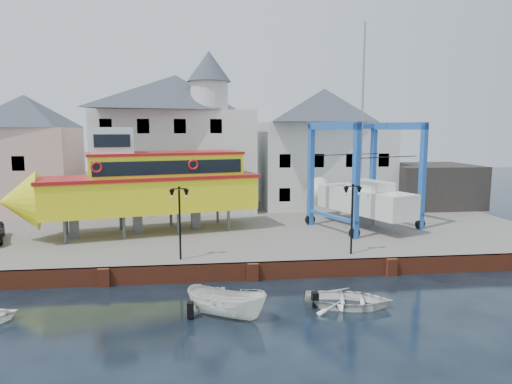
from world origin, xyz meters
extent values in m
plane|color=black|center=(0.00, 0.00, 0.00)|extent=(140.00, 140.00, 0.00)
cube|color=#66625C|center=(0.00, 11.00, 0.50)|extent=(44.00, 22.00, 1.00)
cube|color=maroon|center=(0.00, 0.12, 0.50)|extent=(44.00, 0.25, 1.00)
cube|color=maroon|center=(-8.00, -0.05, 0.50)|extent=(0.60, 0.36, 1.00)
cube|color=maroon|center=(0.00, -0.05, 0.50)|extent=(0.60, 0.36, 1.00)
cube|color=maroon|center=(8.00, -0.05, 0.50)|extent=(0.60, 0.36, 1.00)
cube|color=#C9A297|center=(-18.00, 18.00, 4.75)|extent=(8.00, 7.00, 7.50)
pyramid|color=#373D46|center=(-18.00, 18.00, 9.90)|extent=(8.00, 7.00, 2.80)
cube|color=black|center=(-17.50, 14.54, 2.60)|extent=(1.00, 0.08, 1.20)
cube|color=black|center=(-17.50, 14.54, 5.60)|extent=(1.00, 0.08, 1.20)
cube|color=silver|center=(-5.00, 18.50, 5.50)|extent=(14.00, 8.00, 9.00)
pyramid|color=#373D46|center=(-5.00, 18.50, 11.60)|extent=(14.00, 8.00, 3.20)
cube|color=black|center=(-10.50, 14.54, 2.60)|extent=(1.00, 0.08, 1.20)
cube|color=black|center=(-7.50, 14.54, 2.60)|extent=(1.00, 0.08, 1.20)
cube|color=black|center=(-4.50, 14.54, 2.60)|extent=(1.00, 0.08, 1.20)
cube|color=black|center=(-1.50, 14.54, 2.60)|extent=(1.00, 0.08, 1.20)
cube|color=black|center=(-10.50, 14.54, 5.60)|extent=(1.00, 0.08, 1.20)
cube|color=black|center=(-7.50, 14.54, 5.60)|extent=(1.00, 0.08, 1.20)
cube|color=black|center=(-4.50, 14.54, 5.60)|extent=(1.00, 0.08, 1.20)
cube|color=black|center=(-1.50, 14.54, 5.60)|extent=(1.00, 0.08, 1.20)
cube|color=black|center=(-10.50, 14.54, 8.60)|extent=(1.00, 0.08, 1.20)
cube|color=black|center=(-7.50, 14.54, 8.60)|extent=(1.00, 0.08, 1.20)
cube|color=black|center=(-4.50, 14.54, 8.60)|extent=(1.00, 0.08, 1.20)
cube|color=black|center=(-1.50, 14.54, 8.60)|extent=(1.00, 0.08, 1.20)
cylinder|color=silver|center=(-2.00, 16.10, 11.20)|extent=(3.20, 3.20, 2.40)
cone|color=#373D46|center=(-2.00, 16.10, 13.70)|extent=(3.80, 3.80, 2.60)
cube|color=silver|center=(9.00, 19.00, 5.00)|extent=(12.00, 8.00, 8.00)
pyramid|color=#373D46|center=(9.00, 19.00, 10.60)|extent=(12.00, 8.00, 3.20)
cube|color=black|center=(4.50, 15.04, 2.60)|extent=(1.00, 0.08, 1.20)
cube|color=black|center=(7.50, 15.04, 2.60)|extent=(1.00, 0.08, 1.20)
cube|color=black|center=(10.50, 15.04, 2.60)|extent=(1.00, 0.08, 1.20)
cube|color=black|center=(13.50, 15.04, 2.60)|extent=(1.00, 0.08, 1.20)
cube|color=black|center=(4.50, 15.04, 5.60)|extent=(1.00, 0.08, 1.20)
cube|color=black|center=(7.50, 15.04, 5.60)|extent=(1.00, 0.08, 1.20)
cube|color=black|center=(10.50, 15.04, 5.60)|extent=(1.00, 0.08, 1.20)
cube|color=black|center=(13.50, 15.04, 5.60)|extent=(1.00, 0.08, 1.20)
cube|color=#272522|center=(19.00, 17.00, 3.00)|extent=(8.00, 7.00, 4.00)
cylinder|color=black|center=(-4.00, 1.20, 3.00)|extent=(0.12, 0.12, 4.00)
cube|color=black|center=(-4.00, 1.20, 5.05)|extent=(0.90, 0.06, 0.06)
sphere|color=black|center=(-4.00, 1.20, 5.12)|extent=(0.16, 0.16, 0.16)
cone|color=black|center=(-4.40, 1.20, 4.78)|extent=(0.32, 0.32, 0.45)
sphere|color=white|center=(-4.40, 1.20, 4.60)|extent=(0.18, 0.18, 0.18)
cone|color=black|center=(-3.60, 1.20, 4.78)|extent=(0.32, 0.32, 0.45)
sphere|color=white|center=(-3.60, 1.20, 4.60)|extent=(0.18, 0.18, 0.18)
cylinder|color=black|center=(6.00, 1.20, 3.00)|extent=(0.12, 0.12, 4.00)
cube|color=black|center=(6.00, 1.20, 5.05)|extent=(0.90, 0.06, 0.06)
sphere|color=black|center=(6.00, 1.20, 5.12)|extent=(0.16, 0.16, 0.16)
cone|color=black|center=(5.60, 1.20, 4.78)|extent=(0.32, 0.32, 0.45)
sphere|color=white|center=(5.60, 1.20, 4.60)|extent=(0.18, 0.18, 0.18)
cone|color=black|center=(6.40, 1.20, 4.78)|extent=(0.32, 0.32, 0.45)
sphere|color=white|center=(6.40, 1.20, 4.60)|extent=(0.18, 0.18, 0.18)
cylinder|color=#59595E|center=(-11.56, 5.68, 1.79)|extent=(0.24, 0.24, 1.57)
cylinder|color=#59595E|center=(-12.26, 8.53, 1.79)|extent=(0.24, 0.24, 1.57)
cylinder|color=#59595E|center=(-7.99, 6.56, 1.79)|extent=(0.24, 0.24, 1.57)
cylinder|color=#59595E|center=(-8.69, 9.41, 1.79)|extent=(0.24, 0.24, 1.57)
cylinder|color=#59595E|center=(-4.42, 7.44, 1.79)|extent=(0.24, 0.24, 1.57)
cylinder|color=#59595E|center=(-5.13, 10.29, 1.79)|extent=(0.24, 0.24, 1.57)
cylinder|color=#59595E|center=(-0.86, 8.32, 1.79)|extent=(0.24, 0.24, 1.57)
cylinder|color=#59595E|center=(-1.56, 11.17, 1.79)|extent=(0.24, 0.24, 1.57)
cube|color=#59595E|center=(-11.40, 7.23, 1.79)|extent=(0.74, 0.66, 1.57)
cube|color=#59595E|center=(-7.32, 8.24, 1.79)|extent=(0.74, 0.66, 1.57)
cube|color=#59595E|center=(-3.25, 9.24, 1.79)|extent=(0.74, 0.66, 1.57)
cube|color=#FEF816|center=(-6.30, 8.49, 3.73)|extent=(15.22, 7.38, 2.31)
cone|color=#FEF816|center=(-14.56, 6.46, 3.73)|extent=(3.19, 4.42, 3.99)
cube|color=#B21516|center=(-6.30, 8.49, 4.99)|extent=(15.56, 7.62, 0.23)
cube|color=#FEF816|center=(-5.28, 8.74, 5.72)|extent=(11.04, 5.97, 1.68)
cube|color=black|center=(-4.85, 6.98, 5.77)|extent=(9.79, 2.47, 0.94)
cube|color=black|center=(-5.72, 10.50, 5.77)|extent=(9.79, 2.47, 0.94)
cube|color=#B21516|center=(-5.28, 8.74, 6.65)|extent=(11.27, 6.12, 0.19)
cube|color=white|center=(-8.85, 7.86, 7.52)|extent=(3.30, 3.30, 1.91)
cube|color=black|center=(-8.52, 6.51, 7.60)|extent=(2.24, 0.61, 0.84)
torus|color=#B21516|center=(-9.42, 5.80, 5.93)|extent=(0.75, 0.32, 0.73)
torus|color=#B21516|center=(-3.31, 7.31, 5.93)|extent=(0.75, 0.32, 0.73)
cube|color=#1E4FB1|center=(7.46, 4.89, 4.89)|extent=(0.51, 0.51, 7.78)
cylinder|color=black|center=(7.46, 4.89, 1.39)|extent=(0.83, 0.55, 0.78)
cube|color=#1E4FB1|center=(5.54, 9.68, 4.89)|extent=(0.51, 0.51, 7.78)
cylinder|color=black|center=(5.54, 9.68, 1.39)|extent=(0.83, 0.55, 0.78)
cube|color=#1E4FB1|center=(13.29, 7.22, 4.89)|extent=(0.51, 0.51, 7.78)
cylinder|color=black|center=(13.29, 7.22, 1.39)|extent=(0.83, 0.55, 0.78)
cube|color=#1E4FB1|center=(11.37, 12.02, 4.89)|extent=(0.51, 0.51, 7.78)
cylinder|color=black|center=(11.37, 12.02, 1.39)|extent=(0.83, 0.55, 0.78)
cube|color=#1E4FB1|center=(6.50, 7.29, 8.58)|extent=(2.43, 5.30, 0.54)
cube|color=#1E4FB1|center=(6.50, 7.29, 2.11)|extent=(2.32, 5.26, 0.23)
cube|color=#1E4FB1|center=(12.33, 9.62, 8.58)|extent=(2.43, 5.30, 0.54)
cube|color=#1E4FB1|center=(12.33, 9.62, 2.11)|extent=(2.32, 5.26, 0.23)
cube|color=#1E4FB1|center=(8.45, 10.85, 8.58)|extent=(6.33, 2.84, 0.39)
cube|color=white|center=(9.41, 8.45, 3.00)|extent=(5.47, 8.69, 1.78)
cone|color=white|center=(7.57, 13.04, 3.00)|extent=(3.03, 2.60, 2.56)
cube|color=#59595E|center=(9.41, 8.45, 1.72)|extent=(0.99, 1.96, 0.78)
cube|color=white|center=(9.62, 7.94, 4.22)|extent=(2.89, 3.76, 0.67)
cylinder|color=#99999E|center=(9.21, 8.97, 10.00)|extent=(0.21, 0.21, 12.22)
cube|color=black|center=(10.16, 6.60, 6.39)|extent=(5.68, 2.37, 0.05)
cube|color=black|center=(8.67, 10.31, 6.39)|extent=(5.68, 2.37, 0.05)
imported|color=white|center=(-1.71, -4.77, 0.00)|extent=(4.13, 3.21, 1.51)
imported|color=white|center=(4.08, -4.20, 0.00)|extent=(4.77, 3.95, 0.85)
camera|label=1|loc=(-2.67, -24.28, 8.33)|focal=32.00mm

